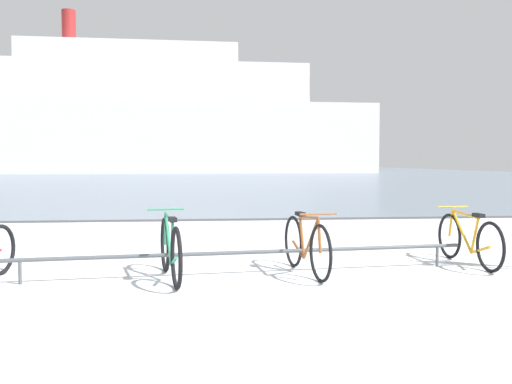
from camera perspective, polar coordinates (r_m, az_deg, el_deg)
ground at (r=57.55m, az=-5.11°, el=1.68°), size 80.00×132.00×0.08m
bike_rack at (r=7.12m, az=-1.13°, el=-6.15°), size 5.84×0.70×0.31m
bicycle_1 at (r=6.88m, az=-8.60°, el=-5.68°), size 0.48×1.73×0.82m
bicycle_2 at (r=7.17m, az=5.05°, el=-5.32°), size 0.46×1.69×0.81m
bicycle_3 at (r=8.30m, az=20.55°, el=-4.47°), size 0.46×1.73×0.77m
ferry_ship at (r=67.60m, az=-11.66°, el=7.11°), size 54.38×10.60×18.42m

